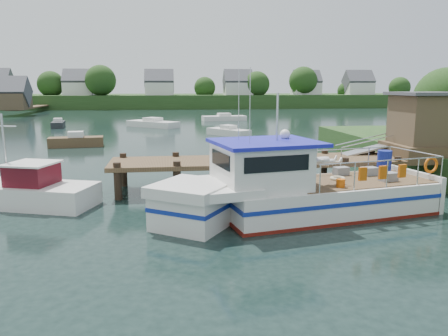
{
  "coord_description": "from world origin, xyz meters",
  "views": [
    {
      "loc": [
        -3.33,
        -19.69,
        4.74
      ],
      "look_at": [
        -1.0,
        -1.5,
        1.3
      ],
      "focal_mm": 35.0,
      "sensor_mm": 36.0,
      "label": 1
    }
  ],
  "objects": [
    {
      "name": "moored_c",
      "position": [
        21.56,
        19.92,
        0.47
      ],
      "size": [
        8.18,
        3.32,
        1.26
      ],
      "rotation": [
        0.0,
        0.0,
        -0.1
      ],
      "color": "silver",
      "rests_on": "ground"
    },
    {
      "name": "moored_e",
      "position": [
        -16.15,
        33.69,
        0.4
      ],
      "size": [
        1.86,
        4.03,
        1.07
      ],
      "rotation": [
        0.0,
        0.0,
        0.32
      ],
      "color": "black",
      "rests_on": "ground"
    },
    {
      "name": "dock",
      "position": [
        6.51,
        0.01,
        2.24
      ],
      "size": [
        16.6,
        3.0,
        4.78
      ],
      "color": "#503B26",
      "rests_on": "ground"
    },
    {
      "name": "moored_rowboat",
      "position": [
        -10.64,
        16.07,
        0.45
      ],
      "size": [
        4.32,
        1.94,
        1.21
      ],
      "rotation": [
        0.0,
        0.0,
        -0.4
      ],
      "color": "#503B26",
      "rests_on": "ground"
    },
    {
      "name": "ground_plane",
      "position": [
        0.0,
        0.0,
        0.0
      ],
      "size": [
        160.0,
        160.0,
        0.0
      ],
      "primitive_type": "plane",
      "color": "black"
    },
    {
      "name": "moored_d",
      "position": [
        -5.11,
        32.54,
        0.41
      ],
      "size": [
        6.44,
        6.0,
        1.12
      ],
      "rotation": [
        0.0,
        0.0,
        0.33
      ],
      "color": "silver",
      "rests_on": "ground"
    },
    {
      "name": "moored_far",
      "position": [
        4.51,
        41.4,
        0.38
      ],
      "size": [
        6.3,
        2.76,
        1.04
      ],
      "rotation": [
        0.0,
        0.0,
        0.38
      ],
      "color": "silver",
      "rests_on": "ground"
    },
    {
      "name": "work_boat",
      "position": [
        -9.49,
        -1.58,
        0.58
      ],
      "size": [
        6.94,
        3.92,
        3.68
      ],
      "rotation": [
        0.0,
        0.0,
        -0.33
      ],
      "color": "silver",
      "rests_on": "ground"
    },
    {
      "name": "lobster_boat",
      "position": [
        1.2,
        -4.61,
        0.97
      ],
      "size": [
        11.24,
        5.05,
        5.37
      ],
      "rotation": [
        0.0,
        0.0,
        0.2
      ],
      "color": "silver",
      "rests_on": "ground"
    },
    {
      "name": "far_shore",
      "position": [
        0.01,
        82.37,
        2.1
      ],
      "size": [
        140.0,
        42.55,
        9.22
      ],
      "color": "#27461C",
      "rests_on": "ground"
    },
    {
      "name": "moored_b",
      "position": [
        2.5,
        22.4,
        0.38
      ],
      "size": [
        4.09,
        4.68,
        1.03
      ],
      "rotation": [
        0.0,
        0.0,
        -0.31
      ],
      "color": "silver",
      "rests_on": "ground"
    }
  ]
}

